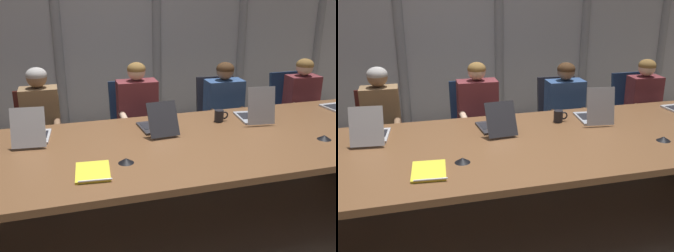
# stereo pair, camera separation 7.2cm
# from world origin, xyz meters

# --- Properties ---
(ground_plane) EXTENTS (14.68, 14.68, 0.00)m
(ground_plane) POSITION_xyz_m (0.00, 0.00, 0.00)
(ground_plane) COLOR #7F705B
(conference_table) EXTENTS (4.57, 1.43, 0.73)m
(conference_table) POSITION_xyz_m (0.00, 0.00, 0.60)
(conference_table) COLOR brown
(conference_table) RESTS_ON ground_plane
(curtain_backdrop) EXTENTS (7.34, 0.17, 2.98)m
(curtain_backdrop) POSITION_xyz_m (0.00, 2.45, 1.49)
(curtain_backdrop) COLOR #B2B2B7
(curtain_backdrop) RESTS_ON ground_plane
(laptop_left_mid) EXTENTS (0.29, 0.44, 0.31)m
(laptop_left_mid) POSITION_xyz_m (-0.99, 0.35, 0.79)
(laptop_left_mid) COLOR #BCBCC1
(laptop_left_mid) RESTS_ON conference_table
(laptop_center) EXTENTS (0.28, 0.45, 0.28)m
(laptop_center) POSITION_xyz_m (0.01, 0.30, 0.78)
(laptop_center) COLOR #2D2D33
(laptop_center) RESTS_ON conference_table
(laptop_right_mid) EXTENTS (0.29, 0.43, 0.34)m
(laptop_right_mid) POSITION_xyz_m (0.93, 0.31, 0.79)
(laptop_right_mid) COLOR #A8ADB7
(laptop_right_mid) RESTS_ON conference_table
(office_chair_left_mid) EXTENTS (0.60, 0.60, 0.90)m
(office_chair_left_mid) POSITION_xyz_m (-0.97, 1.16, 0.34)
(office_chair_left_mid) COLOR #511E19
(office_chair_left_mid) RESTS_ON ground_plane
(office_chair_center) EXTENTS (0.60, 0.60, 0.94)m
(office_chair_center) POSITION_xyz_m (-0.02, 1.16, 0.35)
(office_chair_center) COLOR navy
(office_chair_center) RESTS_ON ground_plane
(office_chair_right_mid) EXTENTS (0.60, 0.60, 0.92)m
(office_chair_right_mid) POSITION_xyz_m (0.96, 1.16, 0.34)
(office_chair_right_mid) COLOR #2D2D38
(office_chair_right_mid) RESTS_ON ground_plane
(office_chair_right_end) EXTENTS (0.60, 0.60, 0.92)m
(office_chair_right_end) POSITION_xyz_m (1.91, 1.16, 0.34)
(office_chair_right_end) COLOR navy
(office_chair_right_end) RESTS_ON ground_plane
(person_left_mid) EXTENTS (0.36, 0.55, 1.17)m
(person_left_mid) POSITION_xyz_m (-0.94, 1.00, 0.66)
(person_left_mid) COLOR olive
(person_left_mid) RESTS_ON ground_plane
(person_center) EXTENTS (0.42, 0.56, 1.17)m
(person_center) POSITION_xyz_m (0.01, 1.01, 0.66)
(person_center) COLOR brown
(person_center) RESTS_ON ground_plane
(person_right_mid) EXTENTS (0.43, 0.56, 1.12)m
(person_right_mid) POSITION_xyz_m (0.97, 1.00, 0.64)
(person_right_mid) COLOR #335184
(person_right_mid) RESTS_ON ground_plane
(person_right_end) EXTENTS (0.40, 0.56, 1.12)m
(person_right_end) POSITION_xyz_m (1.95, 1.00, 0.63)
(person_right_end) COLOR brown
(person_right_end) RESTS_ON ground_plane
(coffee_mug_near) EXTENTS (0.13, 0.08, 0.10)m
(coffee_mug_near) POSITION_xyz_m (0.61, 0.38, 0.78)
(coffee_mug_near) COLOR black
(coffee_mug_near) RESTS_ON conference_table
(conference_mic_left_side) EXTENTS (0.11, 0.11, 0.03)m
(conference_mic_left_side) POSITION_xyz_m (-0.36, -0.26, 0.75)
(conference_mic_left_side) COLOR black
(conference_mic_left_side) RESTS_ON conference_table
(conference_mic_middle) EXTENTS (0.11, 0.11, 0.03)m
(conference_mic_middle) POSITION_xyz_m (1.23, -0.27, 0.75)
(conference_mic_middle) COLOR black
(conference_mic_middle) RESTS_ON conference_table
(spiral_notepad) EXTENTS (0.25, 0.32, 0.03)m
(spiral_notepad) POSITION_xyz_m (-0.60, -0.35, 0.74)
(spiral_notepad) COLOR yellow
(spiral_notepad) RESTS_ON conference_table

